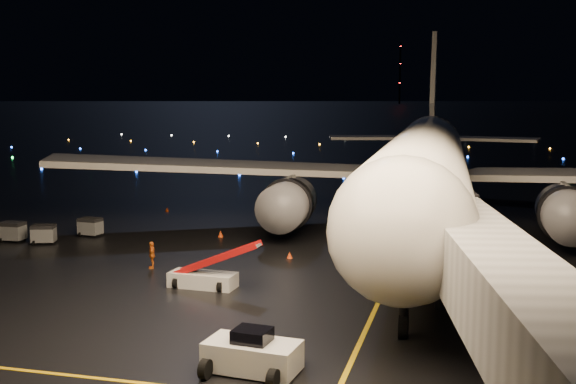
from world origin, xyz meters
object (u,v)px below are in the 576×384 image
object	(u,v)px
pushback_tug	(252,350)
baggage_cart_1	(12,232)
baggage_cart_0	(44,234)
crew_c	(152,255)
airliner	(426,120)
belt_loader	(203,264)
baggage_cart_2	(90,227)

from	to	relation	value
pushback_tug	baggage_cart_1	bearing A→B (deg)	147.67
pushback_tug	baggage_cart_0	world-z (taller)	pushback_tug
crew_c	baggage_cart_1	bearing A→B (deg)	-133.12
crew_c	baggage_cart_1	xyz separation A→B (m)	(-14.64, 5.45, -0.14)
airliner	belt_loader	size ratio (longest dim) A/B	11.15
crew_c	baggage_cart_0	world-z (taller)	crew_c
belt_loader	crew_c	bearing A→B (deg)	147.90
pushback_tug	crew_c	size ratio (longest dim) A/B	2.14
pushback_tug	belt_loader	xyz separation A→B (m)	(-6.93, 12.18, 0.51)
airliner	baggage_cart_0	size ratio (longest dim) A/B	38.01
crew_c	baggage_cart_0	bearing A→B (deg)	-137.11
airliner	baggage_cart_2	world-z (taller)	airliner
airliner	crew_c	distance (m)	26.96
airliner	crew_c	bearing A→B (deg)	-133.14
baggage_cart_0	baggage_cart_1	size ratio (longest dim) A/B	0.96
airliner	pushback_tug	distance (m)	36.37
crew_c	baggage_cart_1	size ratio (longest dim) A/B	1.01
airliner	belt_loader	bearing A→B (deg)	-119.22
baggage_cart_2	belt_loader	bearing A→B (deg)	-33.48
airliner	baggage_cart_1	bearing A→B (deg)	-158.29
airliner	baggage_cart_2	size ratio (longest dim) A/B	37.96
belt_loader	baggage_cart_0	xyz separation A→B (m)	(-16.80, 8.93, -0.71)
baggage_cart_1	baggage_cart_2	bearing A→B (deg)	34.58
airliner	baggage_cart_1	xyz separation A→B (m)	(-31.47, -13.79, -8.72)
crew_c	baggage_cart_2	size ratio (longest dim) A/B	1.05
airliner	baggage_cart_0	world-z (taller)	airliner
pushback_tug	baggage_cart_1	xyz separation A→B (m)	(-26.63, 21.23, -0.16)
airliner	pushback_tug	world-z (taller)	airliner
baggage_cart_0	baggage_cart_2	bearing A→B (deg)	43.18
baggage_cart_1	airliner	bearing A→B (deg)	22.22
baggage_cart_0	baggage_cart_1	distance (m)	2.90
belt_loader	baggage_cart_0	world-z (taller)	belt_loader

